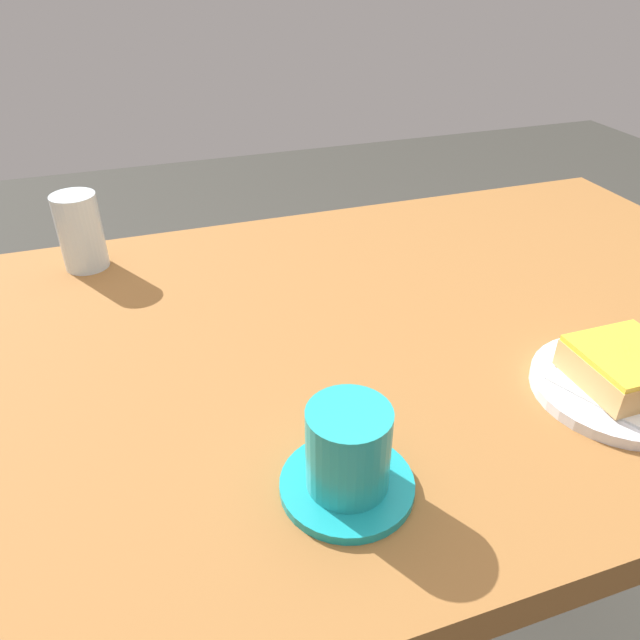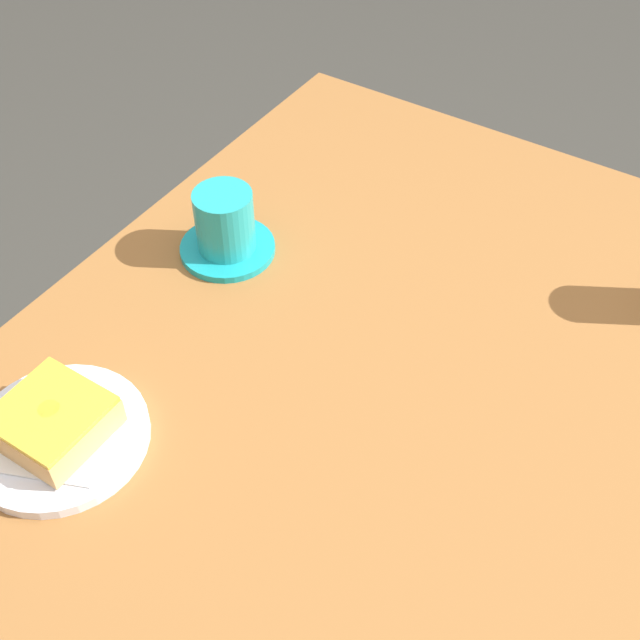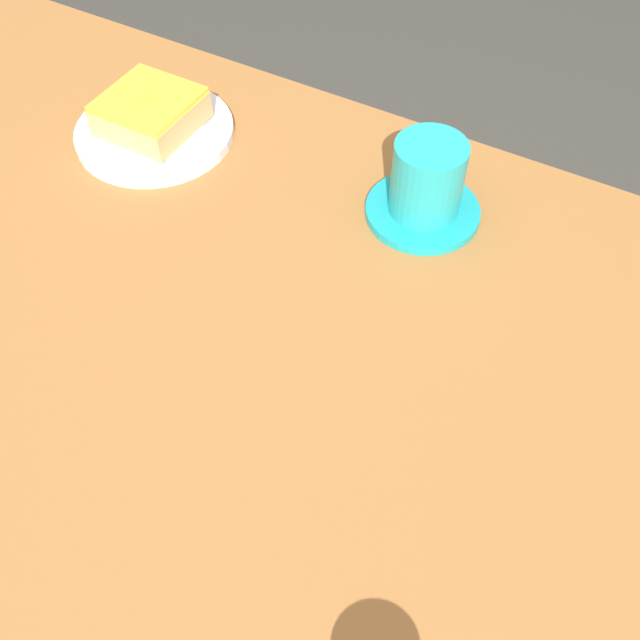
# 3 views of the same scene
# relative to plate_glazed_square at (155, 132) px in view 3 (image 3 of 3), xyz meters

# --- Properties ---
(ground_plane) EXTENTS (6.00, 6.00, 0.00)m
(ground_plane) POSITION_rel_plate_glazed_square_xyz_m (-0.18, 0.21, -0.72)
(ground_plane) COLOR #393832
(table) EXTENTS (1.23, 0.78, 0.71)m
(table) POSITION_rel_plate_glazed_square_xyz_m (-0.18, 0.21, -0.07)
(table) COLOR #945F2F
(table) RESTS_ON ground_plane
(plate_glazed_square) EXTENTS (0.19, 0.19, 0.01)m
(plate_glazed_square) POSITION_rel_plate_glazed_square_xyz_m (0.00, 0.00, 0.00)
(plate_glazed_square) COLOR white
(plate_glazed_square) RESTS_ON table
(napkin_glazed_square) EXTENTS (0.15, 0.15, 0.00)m
(napkin_glazed_square) POSITION_rel_plate_glazed_square_xyz_m (0.00, 0.00, 0.01)
(napkin_glazed_square) COLOR white
(napkin_glazed_square) RESTS_ON plate_glazed_square
(donut_glazed_square) EXTENTS (0.10, 0.10, 0.04)m
(donut_glazed_square) POSITION_rel_plate_glazed_square_xyz_m (0.00, 0.00, 0.03)
(donut_glazed_square) COLOR tan
(donut_glazed_square) RESTS_ON napkin_glazed_square
(coffee_cup) EXTENTS (0.13, 0.13, 0.09)m
(coffee_cup) POSITION_rel_plate_glazed_square_xyz_m (-0.34, -0.03, 0.04)
(coffee_cup) COLOR teal
(coffee_cup) RESTS_ON table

